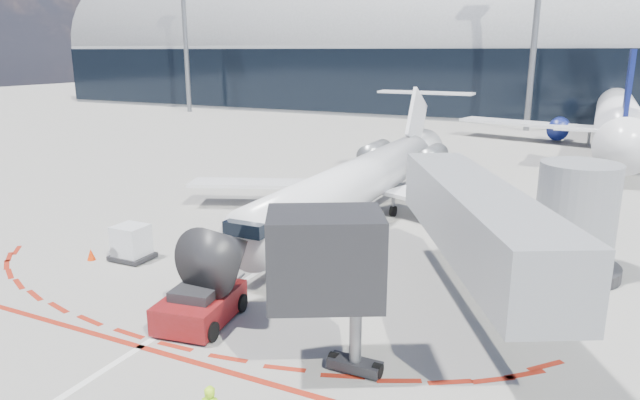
% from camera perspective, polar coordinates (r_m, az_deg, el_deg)
% --- Properties ---
extents(ground, '(260.00, 260.00, 0.00)m').
position_cam_1_polar(ground, '(28.37, -1.54, -4.24)').
color(ground, slate).
rests_on(ground, ground).
extents(apron_centerline, '(0.25, 40.00, 0.01)m').
position_cam_1_polar(apron_centerline, '(30.07, 0.21, -3.12)').
color(apron_centerline, silver).
rests_on(apron_centerline, ground).
extents(apron_stop_bar, '(14.00, 0.25, 0.01)m').
position_cam_1_polar(apron_stop_bar, '(19.73, -17.52, -13.83)').
color(apron_stop_bar, maroon).
rests_on(apron_stop_bar, ground).
extents(terminal_building, '(150.00, 24.15, 24.00)m').
position_cam_1_polar(terminal_building, '(89.66, 18.39, 13.54)').
color(terminal_building, '#94979A').
rests_on(terminal_building, ground).
extents(jet_bridge, '(10.03, 15.20, 4.90)m').
position_cam_1_polar(jet_bridge, '(21.87, 17.98, -2.51)').
color(jet_bridge, gray).
rests_on(jet_bridge, ground).
extents(light_mast_west, '(0.70, 0.70, 25.00)m').
position_cam_1_polar(light_mast_west, '(91.98, -13.36, 16.37)').
color(light_mast_west, slate).
rests_on(light_mast_west, ground).
extents(light_mast_centre, '(0.70, 0.70, 25.00)m').
position_cam_1_polar(light_mast_centre, '(72.28, 20.80, 16.40)').
color(light_mast_centre, slate).
rests_on(light_mast_centre, ground).
extents(regional_jet, '(22.12, 27.27, 6.83)m').
position_cam_1_polar(regional_jet, '(31.75, 4.25, 2.06)').
color(regional_jet, silver).
rests_on(regional_jet, ground).
extents(pushback_tug, '(2.69, 5.41, 1.38)m').
position_cam_1_polar(pushback_tug, '(20.60, -11.90, -10.30)').
color(pushback_tug, '#5F0E0D').
rests_on(pushback_tug, ground).
extents(uld_container, '(1.73, 1.47, 1.62)m').
position_cam_1_polar(uld_container, '(27.18, -18.35, -4.09)').
color(uld_container, black).
rests_on(uld_container, ground).
extents(safety_cone_left, '(0.38, 0.38, 0.53)m').
position_cam_1_polar(safety_cone_left, '(27.94, -21.93, -5.08)').
color(safety_cone_left, red).
rests_on(safety_cone_left, ground).
extents(bg_airliner_0, '(36.04, 38.16, 11.66)m').
position_cam_1_polar(bg_airliner_0, '(64.01, 27.93, 10.00)').
color(bg_airliner_0, silver).
rests_on(bg_airliner_0, ground).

